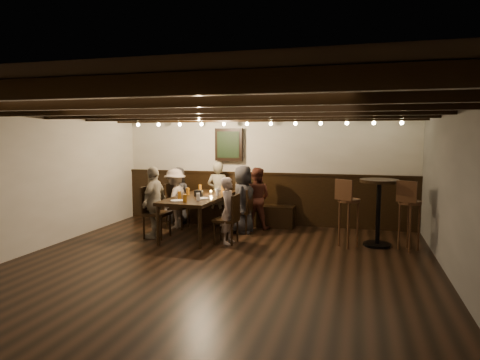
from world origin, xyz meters
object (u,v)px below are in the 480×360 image
(person_bench_right, at_px, (256,198))
(person_left_near, at_px, (175,198))
(chair_right_far, at_px, (227,228))
(person_right_near, at_px, (243,199))
(person_bench_centre, at_px, (218,193))
(person_left_far, at_px, (154,202))
(high_top_table, at_px, (379,202))
(chair_left_far, at_px, (156,222))
(dining_table, at_px, (200,199))
(chair_left_near, at_px, (177,214))
(chair_right_near, at_px, (242,219))
(person_right_far, at_px, (229,210))
(bar_stool_right, at_px, (409,224))
(bar_stool_left, at_px, (348,222))
(person_bench_left, at_px, (178,195))

(person_bench_right, bearing_deg, person_left_near, 15.26)
(chair_right_far, relative_size, person_right_near, 0.66)
(person_bench_centre, height_order, person_left_far, person_bench_centre)
(chair_right_far, bearing_deg, high_top_table, -77.00)
(chair_left_far, height_order, person_bench_centre, person_bench_centre)
(dining_table, xyz_separation_m, person_left_near, (-0.74, 0.47, -0.08))
(chair_left_near, xyz_separation_m, chair_right_near, (1.44, -0.04, -0.02))
(chair_left_far, distance_m, person_right_far, 1.50)
(person_left_near, bearing_deg, person_right_far, 59.04)
(bar_stool_right, bearing_deg, chair_left_near, -161.46)
(dining_table, bearing_deg, chair_right_far, -32.05)
(person_bench_right, xyz_separation_m, person_right_far, (-0.19, -1.35, -0.04))
(dining_table, xyz_separation_m, chair_right_far, (0.71, -0.47, -0.44))
(person_left_near, distance_m, bar_stool_left, 3.63)
(chair_left_near, bearing_deg, person_bench_left, -158.20)
(chair_left_near, height_order, chair_right_near, chair_left_near)
(chair_left_near, distance_m, chair_left_far, 0.90)
(bar_stool_right, bearing_deg, person_right_near, -164.04)
(chair_right_near, xyz_separation_m, person_left_near, (-1.47, 0.04, 0.36))
(person_right_far, relative_size, bar_stool_right, 1.00)
(chair_left_far, height_order, person_left_near, person_left_near)
(bar_stool_right, bearing_deg, chair_right_near, -163.96)
(person_right_far, xyz_separation_m, bar_stool_right, (3.10, 0.37, -0.16))
(person_left_near, xyz_separation_m, person_left_far, (-0.03, -0.90, 0.05))
(person_bench_centre, bearing_deg, person_bench_right, 170.54)
(person_bench_centre, xyz_separation_m, high_top_table, (3.31, -0.99, 0.09))
(dining_table, xyz_separation_m, chair_left_near, (-0.71, 0.47, -0.42))
(chair_right_far, bearing_deg, bar_stool_left, -79.73)
(person_right_near, bearing_deg, dining_table, 120.96)
(person_bench_right, distance_m, person_left_near, 1.71)
(chair_right_near, xyz_separation_m, person_bench_right, (0.19, 0.44, 0.37))
(person_right_far, bearing_deg, chair_right_near, 1.99)
(chair_left_far, xyz_separation_m, person_right_far, (1.47, -0.04, 0.30))
(chair_left_far, relative_size, bar_stool_right, 0.82)
(person_left_near, distance_m, person_right_near, 1.50)
(person_bench_left, relative_size, person_left_near, 1.00)
(person_left_far, height_order, person_right_near, person_left_far)
(person_right_near, distance_m, high_top_table, 2.60)
(chair_left_near, distance_m, person_bench_right, 1.72)
(chair_right_near, xyz_separation_m, person_right_near, (0.03, -0.00, 0.40))
(person_bench_right, bearing_deg, bar_stool_left, 153.50)
(bar_stool_left, bearing_deg, chair_right_far, -140.48)
(person_right_far, bearing_deg, bar_stool_left, -79.58)
(chair_right_far, height_order, person_right_near, person_right_near)
(chair_left_far, xyz_separation_m, high_top_table, (4.07, 0.49, 0.48))
(dining_table, distance_m, chair_right_near, 0.95)
(dining_table, distance_m, person_left_near, 0.88)
(person_left_near, bearing_deg, dining_table, 59.04)
(chair_right_near, relative_size, person_bench_right, 0.69)
(chair_left_far, height_order, person_left_far, person_left_far)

